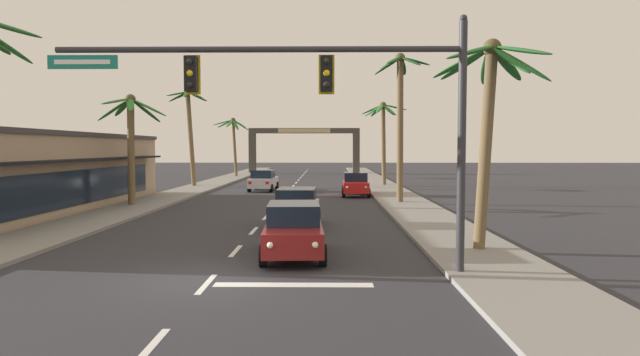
{
  "coord_description": "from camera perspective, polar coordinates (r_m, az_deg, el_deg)",
  "views": [
    {
      "loc": [
        3.04,
        -13.88,
        3.43
      ],
      "look_at": [
        2.75,
        8.0,
        2.2
      ],
      "focal_mm": 30.21,
      "sensor_mm": 36.0,
      "label": 1
    }
  ],
  "objects": [
    {
      "name": "storefront_strip_left",
      "position": [
        32.33,
        -29.21,
        0.52
      ],
      "size": [
        7.92,
        23.62,
        4.26
      ],
      "color": "tan",
      "rests_on": "ground"
    },
    {
      "name": "sedan_oncoming_far",
      "position": [
        43.01,
        -6.01,
        -0.23
      ],
      "size": [
        2.14,
        4.52,
        1.68
      ],
      "color": "silver",
      "rests_on": "ground"
    },
    {
      "name": "traffic_signal_mast",
      "position": [
        14.33,
        1.18,
        8.86
      ],
      "size": [
        11.06,
        0.41,
        6.9
      ],
      "color": "#2D2D33",
      "rests_on": "ground"
    },
    {
      "name": "palm_left_third",
      "position": [
        48.31,
        -13.67,
        6.02
      ],
      "size": [
        3.59,
        3.66,
        8.52
      ],
      "color": "brown",
      "rests_on": "ground"
    },
    {
      "name": "sidewalk_left",
      "position": [
        35.73,
        -16.93,
        -2.32
      ],
      "size": [
        3.2,
        110.0,
        0.14
      ],
      "primitive_type": "cube",
      "color": "gray",
      "rests_on": "ground"
    },
    {
      "name": "sedan_parked_nearest_kerb",
      "position": [
        38.48,
        3.79,
        -0.63
      ],
      "size": [
        2.01,
        4.48,
        1.68
      ],
      "color": "red",
      "rests_on": "ground"
    },
    {
      "name": "palm_left_second",
      "position": [
        32.98,
        -19.43,
        4.85
      ],
      "size": [
        4.18,
        3.96,
        6.52
      ],
      "color": "brown",
      "rests_on": "ground"
    },
    {
      "name": "sedan_lead_at_stop_bar",
      "position": [
        17.07,
        -2.8,
        -5.47
      ],
      "size": [
        2.11,
        4.51,
        1.68
      ],
      "color": "maroon",
      "rests_on": "ground"
    },
    {
      "name": "sidewalk_right",
      "position": [
        34.38,
        8.72,
        -2.43
      ],
      "size": [
        3.2,
        110.0,
        0.14
      ],
      "primitive_type": "cube",
      "color": "gray",
      "rests_on": "ground"
    },
    {
      "name": "palm_right_nearest",
      "position": [
        18.33,
        17.43,
        8.04
      ],
      "size": [
        3.69,
        3.8,
        6.93
      ],
      "color": "brown",
      "rests_on": "ground"
    },
    {
      "name": "palm_right_third",
      "position": [
        48.37,
        6.69,
        5.4
      ],
      "size": [
        4.17,
        3.96,
        7.51
      ],
      "color": "brown",
      "rests_on": "ground"
    },
    {
      "name": "sedan_third_in_queue",
      "position": [
        23.26,
        -2.5,
        -3.14
      ],
      "size": [
        2.05,
        4.49,
        1.68
      ],
      "color": "silver",
      "rests_on": "ground"
    },
    {
      "name": "lane_markings",
      "position": [
        34.34,
        -3.57,
        -2.51
      ],
      "size": [
        4.28,
        89.27,
        0.01
      ],
      "color": "silver",
      "rests_on": "ground"
    },
    {
      "name": "town_gateway_arch",
      "position": [
        71.62,
        -1.68,
        3.65
      ],
      "size": [
        14.72,
        0.9,
        6.04
      ],
      "color": "#423D38",
      "rests_on": "ground"
    },
    {
      "name": "palm_right_second",
      "position": [
        33.19,
        8.47,
        7.63
      ],
      "size": [
        3.38,
        3.25,
        9.15
      ],
      "color": "brown",
      "rests_on": "ground"
    },
    {
      "name": "ground_plane",
      "position": [
        14.61,
        -11.46,
        -10.42
      ],
      "size": [
        220.0,
        220.0,
        0.0
      ],
      "primitive_type": "plane",
      "color": "#2D2D33"
    },
    {
      "name": "palm_left_farthest",
      "position": [
        63.47,
        -9.16,
        4.69
      ],
      "size": [
        4.38,
        4.47,
        6.92
      ],
      "color": "brown",
      "rests_on": "ground"
    }
  ]
}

